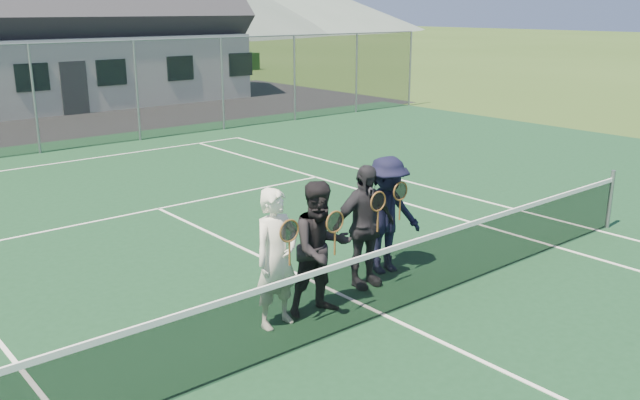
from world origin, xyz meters
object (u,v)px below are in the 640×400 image
object	(u,v)px
player_b	(321,249)
tennis_net	(386,279)
clubhouse	(43,6)
player_d	(386,215)
player_a	(277,258)
player_c	(364,226)

from	to	relation	value
player_b	tennis_net	bearing A→B (deg)	-46.65
clubhouse	player_d	xyz separation A→B (m)	(-2.88, -22.89, -3.07)
clubhouse	player_d	world-z (taller)	clubhouse
player_a	player_d	distance (m)	2.39
player_c	tennis_net	bearing A→B (deg)	-117.83
clubhouse	player_c	distance (m)	23.53
tennis_net	player_d	xyz separation A→B (m)	(1.12, 1.11, 0.38)
clubhouse	player_b	xyz separation A→B (m)	(-4.58, -23.38, -3.07)
tennis_net	clubhouse	xyz separation A→B (m)	(4.00, 24.00, 3.45)
tennis_net	player_a	distance (m)	1.47
player_a	player_c	bearing A→B (deg)	7.76
tennis_net	player_a	xyz separation A→B (m)	(-1.23, 0.70, 0.38)
player_c	player_d	distance (m)	0.65
tennis_net	clubhouse	size ratio (longest dim) A/B	0.75
player_d	player_a	bearing A→B (deg)	-170.07
tennis_net	player_b	bearing A→B (deg)	133.35
player_c	player_d	bearing A→B (deg)	15.73
tennis_net	player_b	xyz separation A→B (m)	(-0.58, 0.61, 0.38)
tennis_net	clubhouse	world-z (taller)	clubhouse
clubhouse	player_c	xyz separation A→B (m)	(-3.51, -23.07, -3.07)
player_a	tennis_net	bearing A→B (deg)	-29.51
clubhouse	player_d	size ratio (longest dim) A/B	8.67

